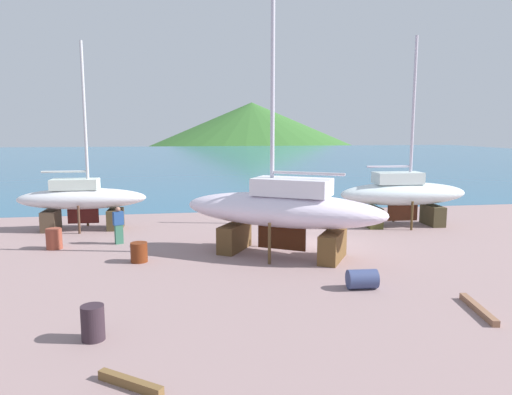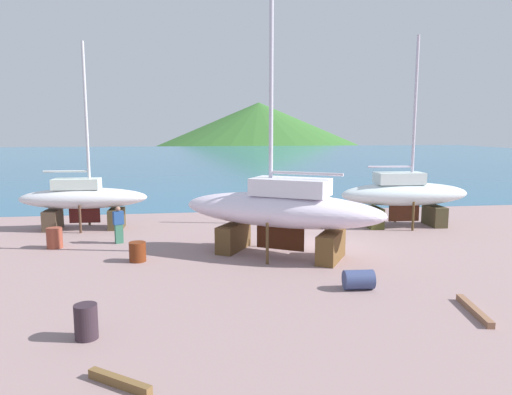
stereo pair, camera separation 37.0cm
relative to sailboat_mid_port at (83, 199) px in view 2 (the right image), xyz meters
The scene contains 13 objects.
ground_plane 13.60m from the sailboat_mid_port, 38.97° to the right, with size 50.31×50.31×0.00m, color gray.
sea_water 61.18m from the sailboat_mid_port, 80.11° to the left, with size 159.29×112.34×0.01m, color #2C6589.
headland_hill 170.02m from the sailboat_mid_port, 78.76° to the left, with size 147.94×147.94×31.24m, color #366B2C.
sailboat_mid_port is the anchor object (origin of this frame).
sailboat_small_center 11.04m from the sailboat_mid_port, 35.26° to the right, with size 8.55×6.52×14.19m.
sailboat_far_slipway 16.57m from the sailboat_mid_port, ahead, with size 6.85×2.34×9.75m.
worker 4.10m from the sailboat_mid_port, 57.07° to the right, with size 0.50×0.41×1.68m.
barrel_tipped_center 15.23m from the sailboat_mid_port, 45.20° to the right, with size 0.62×0.62×0.95m, color #384471.
barrel_rust_mid 13.68m from the sailboat_mid_port, 78.00° to the right, with size 0.56×0.56×0.86m, color #2F222A.
barrel_rust_far 7.41m from the sailboat_mid_port, 62.84° to the right, with size 0.65×0.65×0.76m, color #652810.
barrel_blue_faded 4.06m from the sailboat_mid_port, 96.31° to the right, with size 0.66×0.66×0.88m, color brown.
timber_long_fore 16.24m from the sailboat_mid_port, 75.88° to the right, with size 1.57×0.18×0.20m, color brown.
timber_long_aft 18.69m from the sailboat_mid_port, 44.95° to the right, with size 2.14×0.20×0.18m, color #885E44.
Camera 2 is at (-5.07, -19.42, 5.09)m, focal length 33.21 mm.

